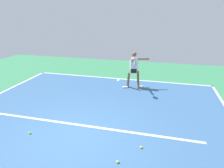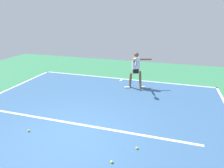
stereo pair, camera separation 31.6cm
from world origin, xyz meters
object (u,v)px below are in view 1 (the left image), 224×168
Objects in this scene: tennis_player at (134,68)px; tennis_ball_far_corner at (118,162)px; tennis_ball_by_sideline at (141,147)px; tennis_ball_near_service_line at (30,133)px.

tennis_player is 5.15m from tennis_ball_far_corner.
tennis_player reaches higher than tennis_ball_by_sideline.
tennis_ball_far_corner is 2.81m from tennis_ball_near_service_line.
tennis_ball_near_service_line is (2.76, -0.53, 0.00)m from tennis_ball_far_corner.
tennis_ball_by_sideline is 3.24m from tennis_ball_near_service_line.
tennis_ball_by_sideline is (-0.88, 4.37, -0.94)m from tennis_player.
tennis_ball_far_corner is 1.00× the size of tennis_ball_near_service_line.
tennis_ball_by_sideline is at bearing -125.21° from tennis_ball_far_corner.
tennis_ball_far_corner is at bearing 54.79° from tennis_ball_by_sideline.
tennis_ball_far_corner and tennis_ball_near_service_line have the same top height.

